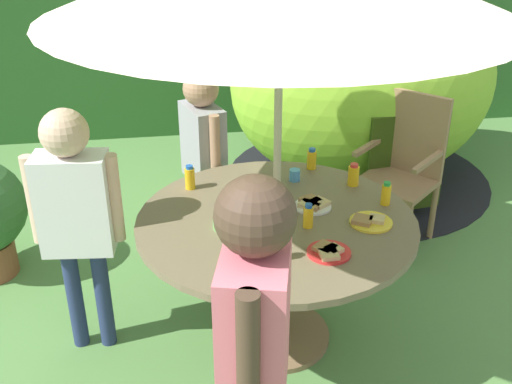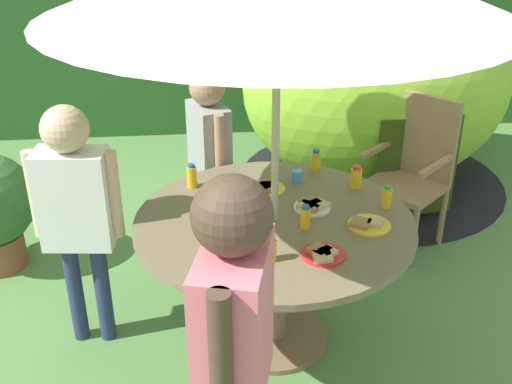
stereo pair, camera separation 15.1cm
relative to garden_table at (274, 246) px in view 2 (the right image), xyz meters
name	(u,v)px [view 2 (the right image)]	position (x,y,z in m)	size (l,w,h in m)	color
ground_plane	(272,338)	(0.00, 0.00, -0.58)	(10.00, 10.00, 0.02)	#548442
hedge_backdrop	(232,20)	(0.00, 3.37, 0.44)	(9.00, 0.70, 2.03)	#285623
garden_table	(274,246)	(0.00, 0.00, 0.00)	(1.36, 1.36, 0.73)	brown
wooden_chair	(413,166)	(1.02, 0.93, -0.03)	(0.61, 0.62, 0.99)	#93704C
dome_tent	(378,85)	(1.02, 1.87, 0.23)	(2.39, 2.39, 1.61)	#8CC633
child_in_grey_shirt	(209,143)	(-0.29, 0.86, 0.22)	(0.27, 0.40, 1.23)	navy
child_in_white_shirt	(75,200)	(-0.95, 0.10, 0.26)	(0.44, 0.22, 1.30)	navy
child_in_pink_shirt	(234,325)	(-0.25, -1.02, 0.35)	(0.29, 0.47, 1.45)	navy
snack_bowl	(228,219)	(-0.23, -0.05, 0.19)	(0.17, 0.17, 0.08)	#66B259
plate_front_edge	(312,206)	(0.20, 0.09, 0.17)	(0.19, 0.19, 0.03)	white
plate_near_right	(368,224)	(0.43, -0.12, 0.17)	(0.21, 0.20, 0.03)	yellow
plate_far_left	(323,254)	(0.17, -0.35, 0.17)	(0.19, 0.19, 0.03)	red
plate_mid_right	(267,187)	(0.00, 0.31, 0.17)	(0.19, 0.19, 0.03)	yellow
juice_bottle_near_left	(271,250)	(-0.06, -0.36, 0.21)	(0.05, 0.05, 0.11)	yellow
juice_bottle_far_right	(316,160)	(0.30, 0.54, 0.22)	(0.05, 0.05, 0.12)	yellow
juice_bottle_center_front	(356,177)	(0.47, 0.30, 0.22)	(0.06, 0.06, 0.12)	yellow
juice_bottle_center_back	(192,176)	(-0.39, 0.39, 0.22)	(0.05, 0.05, 0.13)	yellow
juice_bottle_mid_left	(387,197)	(0.57, 0.06, 0.22)	(0.05, 0.05, 0.12)	yellow
juice_bottle_back_edge	(305,218)	(0.13, -0.10, 0.21)	(0.05, 0.05, 0.12)	yellow
cup_near	(297,176)	(0.17, 0.40, 0.19)	(0.06, 0.06, 0.06)	#4C99D8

